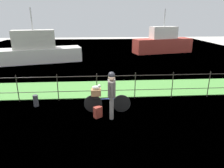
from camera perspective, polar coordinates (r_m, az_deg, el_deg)
The scene contains 12 objects.
ground_plane at distance 7.00m, azimuth 2.60°, elevation -10.63°, with size 60.00×60.00×0.00m, color #B2ADA3.
grass_strip at distance 10.04m, azimuth 0.47°, elevation -1.24°, with size 27.00×2.40×0.03m, color #478438.
harbor_water at distance 18.65m, azimuth -1.64°, elevation 7.95°, with size 30.00×30.00×0.00m, color #426684.
iron_fence at distance 8.56m, azimuth 1.17°, elevation -0.13°, with size 18.04×0.04×1.17m.
bicycle_main at distance 7.51m, azimuth -1.48°, elevation -5.44°, with size 1.73×0.18×0.67m.
wooden_crate at distance 7.36m, azimuth -4.53°, elevation -2.33°, with size 0.35×0.28×0.24m, color olive.
terrier_dog at distance 7.29m, azimuth -4.38°, elevation -0.89°, with size 0.32×0.15×0.18m.
cyclist_person at distance 6.85m, azimuth -0.12°, elevation -2.01°, with size 0.28×0.54×1.68m.
backpack_on_paving at distance 7.21m, azimuth -4.03°, elevation -7.92°, with size 0.28×0.18×0.40m, color maroon.
mooring_bollard at distance 8.59m, azimuth -20.76°, elevation -4.44°, with size 0.20×0.20×0.46m, color #38383D.
moored_boat_near at distance 20.94m, azimuth 14.12°, elevation 11.19°, with size 6.04×2.86×4.12m.
moored_boat_mid at distance 16.90m, azimuth -20.92°, elevation 8.73°, with size 7.17×3.47×4.07m.
Camera 1 is at (-0.73, -6.07, 3.40)m, focal length 32.32 mm.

